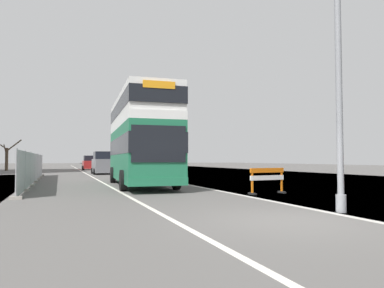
{
  "coord_description": "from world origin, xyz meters",
  "views": [
    {
      "loc": [
        -5.22,
        -7.31,
        1.49
      ],
      "look_at": [
        0.49,
        7.98,
        2.2
      ],
      "focal_mm": 33.21,
      "sensor_mm": 36.0,
      "label": 1
    }
  ],
  "objects_px": {
    "car_receding_mid": "(102,163)",
    "car_oncoming_near": "(102,164)",
    "lamppost_foreground": "(339,63)",
    "roadworks_barrier": "(267,177)",
    "car_receding_far": "(89,163)",
    "double_decker_bus": "(140,139)"
  },
  "relations": [
    {
      "from": "car_receding_mid",
      "to": "car_oncoming_near",
      "type": "bearing_deg",
      "value": -95.7
    },
    {
      "from": "lamppost_foreground",
      "to": "roadworks_barrier",
      "type": "bearing_deg",
      "value": 79.51
    },
    {
      "from": "lamppost_foreground",
      "to": "car_receding_mid",
      "type": "distance_m",
      "value": 36.67
    },
    {
      "from": "car_receding_far",
      "to": "lamppost_foreground",
      "type": "bearing_deg",
      "value": -85.56
    },
    {
      "from": "roadworks_barrier",
      "to": "car_receding_mid",
      "type": "xyz_separation_m",
      "value": [
        -3.61,
        31.08,
        0.35
      ]
    },
    {
      "from": "double_decker_bus",
      "to": "car_receding_mid",
      "type": "xyz_separation_m",
      "value": [
        0.52,
        24.37,
        -1.63
      ]
    },
    {
      "from": "lamppost_foreground",
      "to": "car_oncoming_near",
      "type": "height_order",
      "value": "lamppost_foreground"
    },
    {
      "from": "double_decker_bus",
      "to": "roadworks_barrier",
      "type": "xyz_separation_m",
      "value": [
        4.13,
        -6.71,
        -1.97
      ]
    },
    {
      "from": "car_oncoming_near",
      "to": "car_receding_far",
      "type": "distance_m",
      "value": 15.64
    },
    {
      "from": "roadworks_barrier",
      "to": "car_receding_mid",
      "type": "relative_size",
      "value": 0.4
    },
    {
      "from": "lamppost_foreground",
      "to": "car_oncoming_near",
      "type": "xyz_separation_m",
      "value": [
        -3.37,
        28.96,
        -3.2
      ]
    },
    {
      "from": "lamppost_foreground",
      "to": "roadworks_barrier",
      "type": "height_order",
      "value": "lamppost_foreground"
    },
    {
      "from": "lamppost_foreground",
      "to": "car_receding_far",
      "type": "relative_size",
      "value": 2.22
    },
    {
      "from": "roadworks_barrier",
      "to": "car_receding_far",
      "type": "bearing_deg",
      "value": 96.47
    },
    {
      "from": "car_oncoming_near",
      "to": "car_receding_mid",
      "type": "xyz_separation_m",
      "value": [
        0.75,
        7.47,
        -0.01
      ]
    },
    {
      "from": "double_decker_bus",
      "to": "lamppost_foreground",
      "type": "distance_m",
      "value": 12.56
    },
    {
      "from": "double_decker_bus",
      "to": "car_receding_far",
      "type": "distance_m",
      "value": 32.59
    },
    {
      "from": "lamppost_foreground",
      "to": "car_receding_mid",
      "type": "bearing_deg",
      "value": 94.12
    },
    {
      "from": "roadworks_barrier",
      "to": "car_oncoming_near",
      "type": "distance_m",
      "value": 24.02
    },
    {
      "from": "double_decker_bus",
      "to": "roadworks_barrier",
      "type": "distance_m",
      "value": 8.13
    },
    {
      "from": "car_receding_mid",
      "to": "double_decker_bus",
      "type": "bearing_deg",
      "value": -91.21
    },
    {
      "from": "double_decker_bus",
      "to": "car_receding_far",
      "type": "relative_size",
      "value": 2.65
    }
  ]
}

